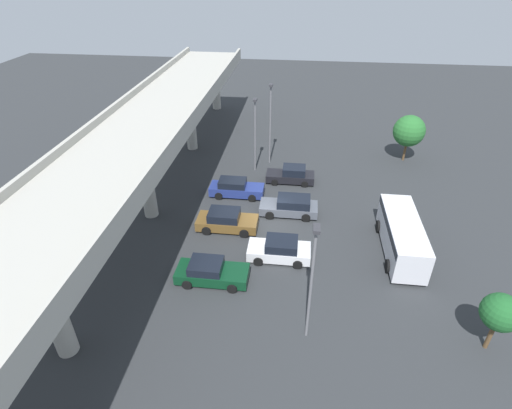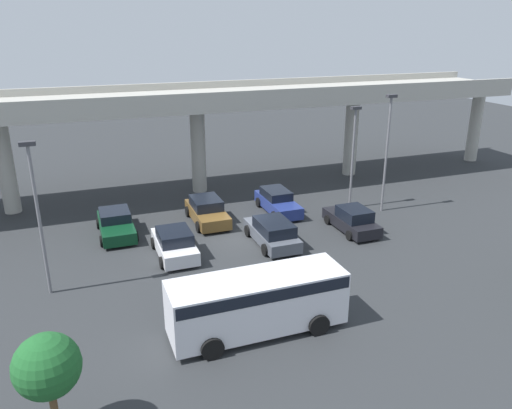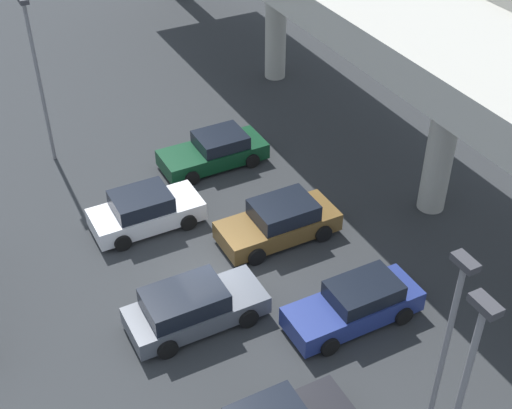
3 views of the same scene
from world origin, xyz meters
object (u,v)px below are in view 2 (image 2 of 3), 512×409
object	(u,v)px
parked_car_2	(207,211)
lamp_post_near_aisle	(353,149)
parked_car_1	(175,244)
parked_car_3	(272,232)
parked_car_0	(116,224)
parked_car_4	(278,202)
lamp_post_by_overpass	(37,208)
tree_front_left	(47,367)
shuttle_bus	(257,299)
parked_car_5	(352,220)
lamp_post_mid_lot	(387,145)

from	to	relation	value
parked_car_2	lamp_post_near_aisle	distance (m)	11.01
parked_car_1	parked_car_3	size ratio (longest dim) A/B	0.93
parked_car_0	parked_car_1	size ratio (longest dim) A/B	1.08
parked_car_4	lamp_post_by_overpass	distance (m)	16.77
parked_car_1	tree_front_left	distance (m)	13.67
shuttle_bus	parked_car_1	bearing A→B (deg)	-78.30
parked_car_3	parked_car_4	world-z (taller)	parked_car_3
parked_car_5	lamp_post_by_overpass	bearing A→B (deg)	95.36
lamp_post_mid_lot	parked_car_0	bearing A→B (deg)	172.90
parked_car_2	parked_car_3	distance (m)	5.61
lamp_post_near_aisle	parked_car_1	bearing A→B (deg)	-165.81
parked_car_1	parked_car_2	bearing A→B (deg)	-35.20
parked_car_5	lamp_post_near_aisle	world-z (taller)	lamp_post_near_aisle
parked_car_0	lamp_post_mid_lot	distance (m)	18.77
tree_front_left	parked_car_3	bearing A→B (deg)	43.38
parked_car_3	lamp_post_by_overpass	xyz separation A→B (m)	(-12.53, -1.54, 3.75)
parked_car_5	lamp_post_mid_lot	bearing A→B (deg)	-58.06
parked_car_2	parked_car_5	xyz separation A→B (m)	(8.32, -4.74, -0.04)
parked_car_0	parked_car_2	bearing A→B (deg)	90.42
parked_car_1	parked_car_5	distance (m)	11.45
parked_car_5	lamp_post_by_overpass	distance (m)	18.59
parked_car_3	lamp_post_by_overpass	distance (m)	13.17
parked_car_3	parked_car_5	size ratio (longest dim) A/B	1.06
lamp_post_by_overpass	parked_car_4	bearing A→B (deg)	23.60
lamp_post_mid_lot	parked_car_4	bearing A→B (deg)	161.14
parked_car_2	tree_front_left	size ratio (longest dim) A/B	1.26
lamp_post_by_overpass	parked_car_3	bearing A→B (deg)	7.02
parked_car_0	parked_car_4	size ratio (longest dim) A/B	0.99
shuttle_bus	lamp_post_near_aisle	xyz separation A→B (m)	(11.69, 12.08, 2.76)
parked_car_2	lamp_post_near_aisle	size ratio (longest dim) A/B	0.65
parked_car_2	lamp_post_mid_lot	world-z (taller)	lamp_post_mid_lot
lamp_post_mid_lot	parked_car_2	bearing A→B (deg)	169.31
parked_car_5	lamp_post_mid_lot	size ratio (longest dim) A/B	0.56
parked_car_5	lamp_post_by_overpass	size ratio (longest dim) A/B	0.59
parked_car_1	lamp_post_near_aisle	distance (m)	14.37
parked_car_3	parked_car_5	distance (m)	5.59
lamp_post_near_aisle	parked_car_0	bearing A→B (deg)	176.58
parked_car_3	lamp_post_near_aisle	xyz separation A→B (m)	(7.64, 3.88, 3.57)
parked_car_1	parked_car_5	world-z (taller)	parked_car_1
parked_car_4	lamp_post_mid_lot	xyz separation A→B (m)	(7.05, -2.41, 4.04)
parked_car_3	shuttle_bus	distance (m)	9.19
parked_car_2	parked_car_3	xyz separation A→B (m)	(2.73, -4.90, -0.00)
parked_car_4	parked_car_2	bearing A→B (deg)	-88.89
parked_car_3	parked_car_4	size ratio (longest dim) A/B	0.99
parked_car_3	parked_car_5	world-z (taller)	parked_car_5
parked_car_0	parked_car_3	bearing A→B (deg)	60.78
parked_car_1	tree_front_left	xyz separation A→B (m)	(-6.31, -11.97, 1.98)
parked_car_0	parked_car_4	bearing A→B (deg)	90.74
parked_car_4	parked_car_5	distance (m)	5.78
parked_car_3	lamp_post_near_aisle	bearing A→B (deg)	-63.06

